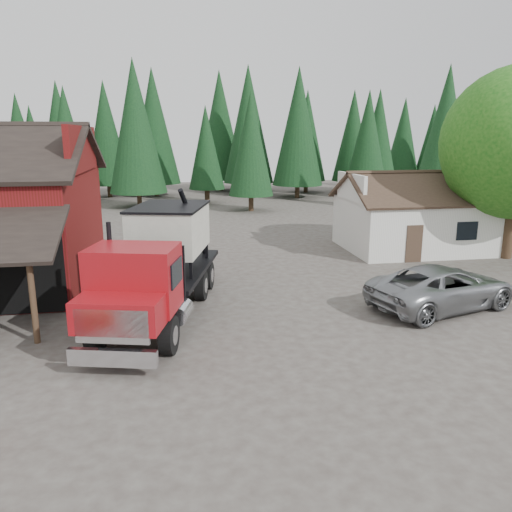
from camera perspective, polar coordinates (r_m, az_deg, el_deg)
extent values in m
plane|color=#413933|center=(15.52, -4.71, -11.48)|extent=(120.00, 120.00, 0.00)
cube|color=maroon|center=(24.34, -19.29, 11.50)|extent=(0.25, 7.00, 2.00)
cylinder|color=#382619|center=(17.50, -24.11, -4.81)|extent=(0.20, 0.20, 2.80)
cube|color=silver|center=(30.92, 17.63, 3.50)|extent=(8.00, 6.00, 3.00)
cube|color=#38281E|center=(29.32, 19.28, 7.31)|extent=(8.60, 3.42, 1.80)
cube|color=#38281E|center=(31.97, 16.69, 7.95)|extent=(8.60, 3.42, 1.80)
cube|color=silver|center=(29.01, 10.84, 7.76)|extent=(0.20, 4.20, 1.50)
cube|color=silver|center=(32.68, 24.22, 7.45)|extent=(0.20, 4.20, 1.50)
cube|color=#38281E|center=(27.70, 17.63, 1.33)|extent=(0.90, 0.06, 2.00)
cube|color=black|center=(29.08, 22.98, 2.66)|extent=(1.20, 0.06, 1.00)
cylinder|color=#382619|center=(30.52, 26.92, 2.73)|extent=(0.60, 0.60, 3.20)
sphere|color=#165513|center=(30.10, 24.85, 9.36)|extent=(4.40, 4.40, 4.40)
cylinder|color=#382619|center=(44.97, -0.57, 6.19)|extent=(0.44, 0.44, 1.60)
cone|color=black|center=(44.61, -0.58, 12.71)|extent=(3.96, 3.96, 9.00)
cylinder|color=#382619|center=(46.60, 20.19, 5.62)|extent=(0.44, 0.44, 1.60)
cone|color=black|center=(46.24, 20.82, 13.12)|extent=(4.84, 4.84, 11.00)
cylinder|color=#382619|center=(48.45, -13.18, 6.37)|extent=(0.44, 0.44, 1.60)
cone|color=black|center=(48.12, -13.61, 14.19)|extent=(5.28, 5.28, 12.00)
cylinder|color=black|center=(16.43, -17.80, -8.37)|extent=(0.67, 1.27, 1.21)
cylinder|color=black|center=(15.72, -9.91, -8.91)|extent=(0.67, 1.27, 1.21)
cylinder|color=black|center=(21.11, -12.45, -3.15)|extent=(0.67, 1.27, 1.21)
cylinder|color=black|center=(20.56, -6.28, -3.36)|extent=(0.67, 1.27, 1.21)
cylinder|color=black|center=(22.53, -11.32, -2.04)|extent=(0.67, 1.27, 1.21)
cylinder|color=black|center=(22.01, -5.53, -2.20)|extent=(0.67, 1.27, 1.21)
cube|color=black|center=(19.06, -10.72, -3.51)|extent=(3.52, 9.45, 0.44)
cube|color=silver|center=(14.57, -16.07, -11.12)|extent=(2.50, 0.82, 0.49)
cube|color=silver|center=(14.33, -16.15, -7.75)|extent=(2.05, 0.63, 0.99)
cube|color=maroon|center=(14.85, -15.30, -6.25)|extent=(2.75, 2.00, 0.93)
cube|color=maroon|center=(15.95, -13.73, -2.50)|extent=(3.02, 2.47, 2.03)
cube|color=black|center=(15.06, -14.83, -2.21)|extent=(2.26, 0.66, 0.99)
cylinder|color=black|center=(17.07, -16.32, 0.48)|extent=(0.19, 0.19, 1.98)
cube|color=black|center=(16.97, -12.57, -1.67)|extent=(2.64, 0.80, 1.76)
cube|color=black|center=(20.40, -9.63, -1.46)|extent=(4.30, 6.87, 0.18)
cube|color=beige|center=(20.05, -9.81, 3.03)|extent=(3.35, 4.14, 1.76)
cone|color=beige|center=(20.28, -9.69, -0.02)|extent=(2.94, 2.94, 0.77)
cube|color=black|center=(19.91, -9.92, 5.58)|extent=(3.48, 4.27, 0.09)
cylinder|color=black|center=(21.40, -7.08, 3.49)|extent=(1.37, 2.21, 3.35)
cube|color=maroon|center=(22.97, -9.66, 1.02)|extent=(0.86, 1.02, 0.49)
cylinder|color=silver|center=(16.67, -8.56, -6.32)|extent=(0.87, 1.22, 0.61)
imported|color=#929498|center=(20.70, 20.55, -3.35)|extent=(6.65, 4.45, 1.69)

